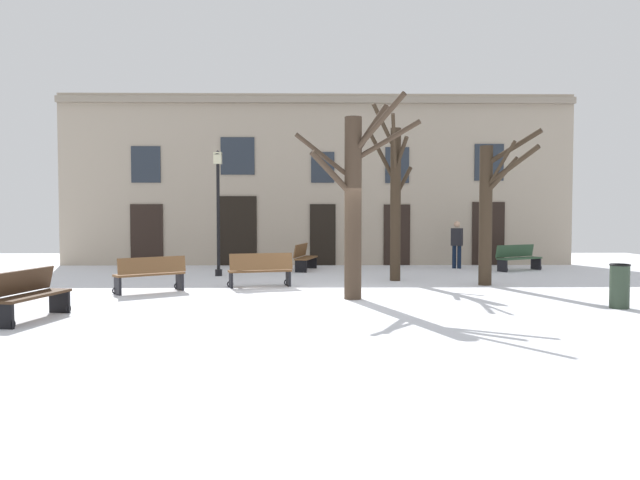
{
  "coord_description": "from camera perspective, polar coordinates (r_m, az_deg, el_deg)",
  "views": [
    {
      "loc": [
        -0.24,
        -14.01,
        1.92
      ],
      "look_at": [
        0.0,
        1.69,
        1.24
      ],
      "focal_mm": 33.65,
      "sensor_mm": 36.0,
      "label": 1
    }
  ],
  "objects": [
    {
      "name": "bench_facing_shops",
      "position": [
        21.47,
        18.32,
        -1.58
      ],
      "size": [
        1.78,
        1.3,
        0.88
      ],
      "rotation": [
        0.0,
        0.0,
        0.52
      ],
      "color": "#2D4C33",
      "rests_on": "ground"
    },
    {
      "name": "ground_plane",
      "position": [
        14.14,
        0.11,
        -5.33
      ],
      "size": [
        30.8,
        30.8,
        0.0
      ],
      "primitive_type": "plane",
      "color": "white"
    },
    {
      "name": "tree_near_facade",
      "position": [
        17.37,
        7.12,
        4.26
      ],
      "size": [
        1.31,
        1.81,
        5.01
      ],
      "color": "#382B1E",
      "rests_on": "ground"
    },
    {
      "name": "bench_back_to_back_right",
      "position": [
        15.25,
        -15.83,
        -3.12
      ],
      "size": [
        1.64,
        1.35,
        0.89
      ],
      "rotation": [
        0.0,
        0.0,
        3.76
      ],
      "color": "brown",
      "rests_on": "ground"
    },
    {
      "name": "tree_foreground",
      "position": [
        16.71,
        15.8,
        3.02
      ],
      "size": [
        1.39,
        1.55,
        4.11
      ],
      "color": "#382B1E",
      "rests_on": "ground"
    },
    {
      "name": "person_strolling",
      "position": [
        21.71,
        12.88,
        -0.21
      ],
      "size": [
        0.44,
        0.38,
        1.67
      ],
      "rotation": [
        0.0,
        0.0,
        2.63
      ],
      "color": "black",
      "rests_on": "ground"
    },
    {
      "name": "litter_bin",
      "position": [
        13.7,
        26.6,
        -3.92
      ],
      "size": [
        0.41,
        0.41,
        0.91
      ],
      "color": "#2D3D2D",
      "rests_on": "ground"
    },
    {
      "name": "bench_far_corner",
      "position": [
        15.83,
        -5.69,
        -2.83
      ],
      "size": [
        1.73,
        0.88,
        0.91
      ],
      "rotation": [
        0.0,
        0.0,
        3.41
      ],
      "color": "brown",
      "rests_on": "ground"
    },
    {
      "name": "bench_back_to_back_left",
      "position": [
        12.08,
        -25.9,
        -4.67
      ],
      "size": [
        0.8,
        1.86,
        0.92
      ],
      "rotation": [
        0.0,
        0.0,
        1.4
      ],
      "color": "#3D2819",
      "rests_on": "ground"
    },
    {
      "name": "streetlamp",
      "position": [
        18.83,
        -9.67,
        3.84
      ],
      "size": [
        0.3,
        0.3,
        3.9
      ],
      "color": "black",
      "rests_on": "ground"
    },
    {
      "name": "tree_center",
      "position": [
        13.5,
        3.27,
        3.98
      ],
      "size": [
        2.82,
        1.25,
        4.49
      ],
      "color": "#423326",
      "rests_on": "ground"
    },
    {
      "name": "building_facade",
      "position": [
        22.69,
        -0.29,
        5.82
      ],
      "size": [
        19.25,
        0.6,
        6.41
      ],
      "color": "tan",
      "rests_on": "ground"
    },
    {
      "name": "bench_near_lamp",
      "position": [
        20.49,
        -1.49,
        -1.62
      ],
      "size": [
        0.83,
        1.78,
        0.91
      ],
      "rotation": [
        0.0,
        0.0,
        1.35
      ],
      "color": "brown",
      "rests_on": "ground"
    }
  ]
}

